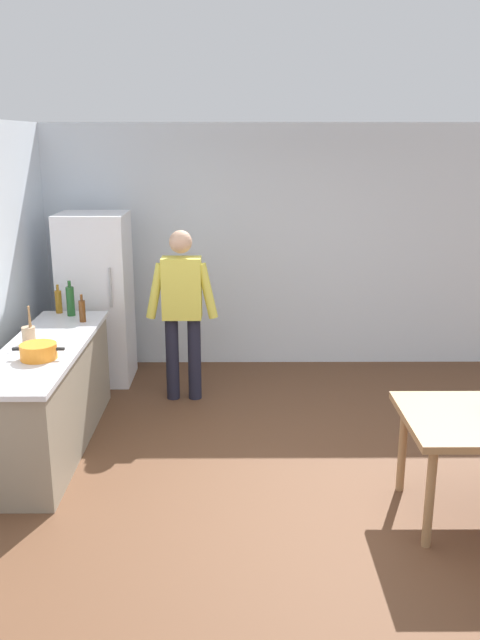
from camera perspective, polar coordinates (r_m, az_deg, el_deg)
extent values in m
plane|color=brown|center=(5.03, 4.68, -14.82)|extent=(14.00, 14.00, 0.00)
cube|color=silver|center=(7.43, 2.95, 6.36)|extent=(6.40, 0.12, 2.70)
cube|color=gray|center=(5.76, -16.32, -6.58)|extent=(0.60, 2.12, 0.86)
cube|color=silver|center=(5.61, -16.67, -2.31)|extent=(0.64, 2.20, 0.04)
cube|color=white|center=(7.07, -12.39, 1.82)|extent=(0.70, 0.64, 1.80)
cylinder|color=#B2B2B7|center=(6.66, -11.23, 2.80)|extent=(0.02, 0.02, 0.40)
cylinder|color=#1E1E2D|center=(6.56, -5.91, -3.37)|extent=(0.13, 0.13, 0.84)
cylinder|color=#1E1E2D|center=(6.54, -3.99, -3.37)|extent=(0.13, 0.13, 0.84)
cube|color=#D8CC4C|center=(6.35, -5.10, 2.79)|extent=(0.38, 0.22, 0.60)
sphere|color=tan|center=(6.26, -5.20, 6.80)|extent=(0.22, 0.22, 0.22)
cylinder|color=#D8CC4C|center=(6.34, -7.38, 2.52)|extent=(0.20, 0.09, 0.55)
cylinder|color=#D8CC4C|center=(6.30, -2.86, 2.54)|extent=(0.20, 0.09, 0.55)
cylinder|color=#9E754C|center=(4.45, 16.20, -14.64)|extent=(0.06, 0.06, 0.70)
cylinder|color=#9E754C|center=(5.04, 13.98, -10.69)|extent=(0.06, 0.06, 0.70)
cylinder|color=orange|center=(5.26, -17.15, -2.63)|extent=(0.28, 0.28, 0.12)
cube|color=black|center=(5.30, -18.93, -2.40)|extent=(0.06, 0.03, 0.02)
cube|color=black|center=(5.21, -15.38, -2.44)|extent=(0.06, 0.03, 0.02)
cylinder|color=tan|center=(5.67, -17.93, -1.26)|extent=(0.11, 0.11, 0.14)
cylinder|color=olive|center=(5.64, -17.85, 0.12)|extent=(0.02, 0.05, 0.22)
cylinder|color=olive|center=(5.62, -17.90, 0.08)|extent=(0.02, 0.04, 0.22)
cylinder|color=#996619|center=(6.56, -15.53, 1.53)|extent=(0.06, 0.06, 0.22)
cylinder|color=#996619|center=(6.53, -15.62, 2.72)|extent=(0.03, 0.03, 0.06)
cylinder|color=#5B3314|center=(6.19, -13.59, 0.75)|extent=(0.06, 0.06, 0.20)
cylinder|color=#5B3314|center=(6.16, -13.66, 1.91)|extent=(0.02, 0.02, 0.06)
cylinder|color=#1E5123|center=(6.43, -14.56, 1.58)|extent=(0.08, 0.08, 0.28)
cylinder|color=#1E5123|center=(6.39, -14.66, 3.06)|extent=(0.03, 0.03, 0.06)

